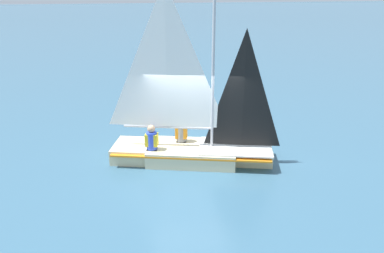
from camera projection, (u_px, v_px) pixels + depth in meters
name	position (u px, v px, depth m)	size (l,w,h in m)	color
ground_plane	(192.00, 160.00, 10.87)	(260.00, 260.00, 0.00)	#38607A
sailboat_main	(190.00, 136.00, 10.62)	(4.68, 2.89, 5.01)	beige
sailor_helm	(181.00, 135.00, 11.00)	(0.41, 0.39, 1.16)	black
sailor_crew	(152.00, 143.00, 10.44)	(0.41, 0.39, 1.16)	black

